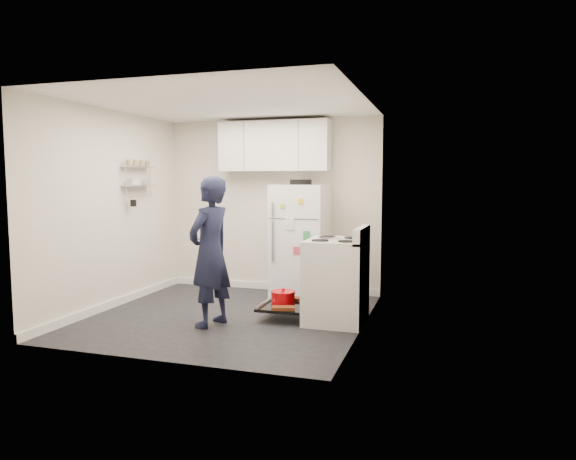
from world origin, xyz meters
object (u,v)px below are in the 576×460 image
(refrigerator, at_px, (301,241))
(person, at_px, (210,252))
(open_oven_door, at_px, (285,302))
(electric_range, at_px, (335,281))

(refrigerator, bearing_deg, person, -108.89)
(refrigerator, height_order, person, person)
(open_oven_door, relative_size, refrigerator, 0.44)
(open_oven_door, bearing_deg, refrigerator, 96.17)
(open_oven_door, height_order, refrigerator, refrigerator)
(electric_range, distance_m, open_oven_door, 0.67)
(electric_range, relative_size, open_oven_door, 1.53)
(open_oven_door, bearing_deg, person, -140.53)
(refrigerator, xyz_separation_m, person, (-0.57, -1.67, 0.04))
(open_oven_door, bearing_deg, electric_range, -0.12)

